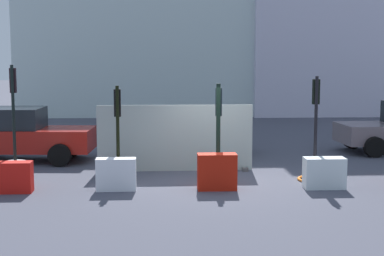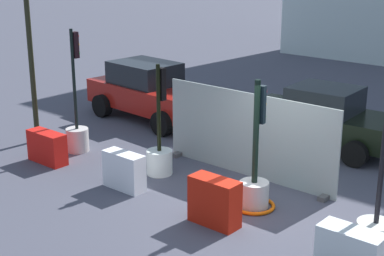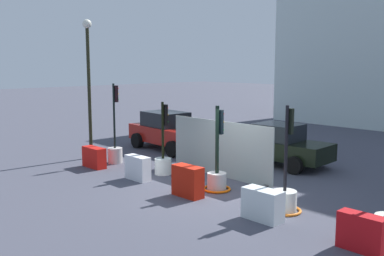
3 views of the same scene
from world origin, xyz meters
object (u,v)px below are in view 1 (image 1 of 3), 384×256
Objects in this scene: traffic_light_3 at (315,164)px; construction_barrier_2 at (217,172)px; traffic_light_0 at (15,162)px; traffic_light_2 at (218,163)px; traffic_light_1 at (118,161)px; construction_barrier_3 at (324,173)px; car_red_compact at (21,135)px; construction_barrier_0 at (10,177)px; car_black_sedan at (183,131)px; construction_barrier_1 at (116,174)px.

traffic_light_3 reaches higher than construction_barrier_2.
traffic_light_0 is 5.32m from traffic_light_2.
traffic_light_3 is at bearing -2.91° from traffic_light_1.
construction_barrier_3 is 0.23× the size of car_red_compact.
construction_barrier_0 is (0.10, -1.00, -0.19)m from traffic_light_0.
traffic_light_3 is (7.90, -0.05, -0.13)m from traffic_light_0.
construction_barrier_3 is at bearing -7.14° from traffic_light_0.
traffic_light_2 is 0.58× the size of car_red_compact.
construction_barrier_0 is (-5.22, -1.12, -0.08)m from traffic_light_2.
construction_barrier_0 is 0.24× the size of car_red_compact.
traffic_light_2 reaches higher than car_black_sedan.
construction_barrier_2 is at bearing -83.14° from car_black_sedan.
traffic_light_1 is 2.61× the size of construction_barrier_2.
construction_barrier_2 reaches higher than construction_barrier_0.
traffic_light_3 is 0.94m from construction_barrier_3.
construction_barrier_1 is (0.02, -1.12, -0.13)m from traffic_light_1.
construction_barrier_2 reaches higher than construction_barrier_3.
construction_barrier_0 is (-7.80, -0.95, -0.05)m from traffic_light_3.
traffic_light_0 is at bearing 169.30° from construction_barrier_2.
car_black_sedan is (-3.35, 5.33, 0.37)m from construction_barrier_3.
traffic_light_0 reaches higher than construction_barrier_2.
car_red_compact is (-0.71, 4.31, 0.45)m from construction_barrier_0.
car_black_sedan is at bearing 50.28° from construction_barrier_0.
traffic_light_0 is 2.83m from construction_barrier_1.
construction_barrier_2 is (-0.14, -1.10, -0.01)m from traffic_light_2.
construction_barrier_3 is 9.54m from car_red_compact.
construction_barrier_1 is (-2.65, -1.03, -0.06)m from traffic_light_2.
car_red_compact is (-0.61, 3.30, 0.27)m from traffic_light_0.
traffic_light_1 reaches higher than construction_barrier_0.
construction_barrier_1 is at bearing 2.06° from construction_barrier_0.
traffic_light_2 is 0.93× the size of traffic_light_3.
construction_barrier_1 is at bearing 179.13° from construction_barrier_3.
construction_barrier_1 is at bearing -88.96° from traffic_light_1.
traffic_light_0 is 0.70× the size of car_red_compact.
traffic_light_3 is 0.63× the size of car_red_compact.
traffic_light_0 is at bearing 95.68° from construction_barrier_0.
traffic_light_1 is 2.67m from traffic_light_2.
construction_barrier_3 is (-0.00, -0.94, -0.04)m from traffic_light_3.
construction_barrier_2 is at bearing -36.47° from car_red_compact.
traffic_light_0 is at bearing -178.72° from traffic_light_2.
car_red_compact reaches higher than construction_barrier_1.
construction_barrier_1 is at bearing -18.78° from traffic_light_0.
car_red_compact is at bearing -168.60° from car_black_sedan.
traffic_light_0 is 1.02m from construction_barrier_0.
traffic_light_2 is at bearing 21.23° from construction_barrier_1.
construction_barrier_1 reaches higher than construction_barrier_0.
car_red_compact is at bearing 99.40° from construction_barrier_0.
car_red_compact is (-3.27, 3.09, 0.30)m from traffic_light_1.
traffic_light_0 reaches higher than traffic_light_3.
traffic_light_0 is 2.66m from traffic_light_1.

